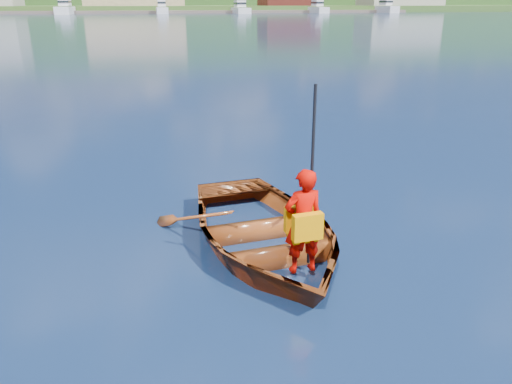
{
  "coord_description": "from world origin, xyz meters",
  "views": [
    {
      "loc": [
        -2.2,
        -6.62,
        2.97
      ],
      "look_at": [
        -1.01,
        -0.94,
        0.76
      ],
      "focal_mm": 35.0,
      "sensor_mm": 36.0,
      "label": 1
    }
  ],
  "objects_px": {
    "dock": "(146,12)",
    "rowboat": "(263,231)",
    "child_paddler": "(303,221)",
    "marina_yachts": "(142,9)"
  },
  "relations": [
    {
      "from": "dock",
      "to": "marina_yachts",
      "type": "xyz_separation_m",
      "value": [
        -1.08,
        -4.67,
        0.97
      ]
    },
    {
      "from": "rowboat",
      "to": "marina_yachts",
      "type": "relative_size",
      "value": 0.03
    },
    {
      "from": "child_paddler",
      "to": "marina_yachts",
      "type": "height_order",
      "value": "marina_yachts"
    },
    {
      "from": "rowboat",
      "to": "dock",
      "type": "relative_size",
      "value": 0.02
    },
    {
      "from": "rowboat",
      "to": "child_paddler",
      "type": "xyz_separation_m",
      "value": [
        0.25,
        -0.88,
        0.5
      ]
    },
    {
      "from": "marina_yachts",
      "to": "rowboat",
      "type": "bearing_deg",
      "value": -89.27
    },
    {
      "from": "marina_yachts",
      "to": "child_paddler",
      "type": "bearing_deg",
      "value": -89.17
    },
    {
      "from": "child_paddler",
      "to": "rowboat",
      "type": "bearing_deg",
      "value": 105.98
    },
    {
      "from": "rowboat",
      "to": "child_paddler",
      "type": "height_order",
      "value": "child_paddler"
    },
    {
      "from": "dock",
      "to": "rowboat",
      "type": "bearing_deg",
      "value": -89.7
    }
  ]
}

